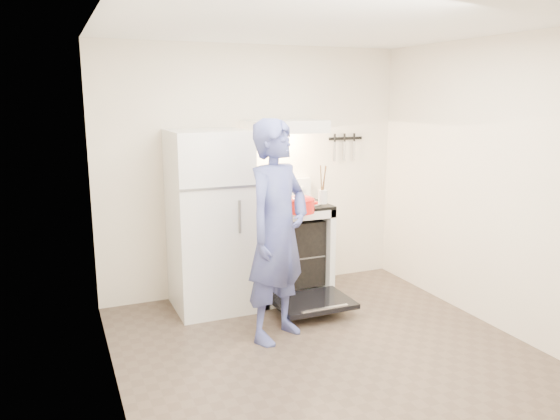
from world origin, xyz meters
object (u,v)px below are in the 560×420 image
object	(u,v)px
tea_kettle	(261,188)
refrigerator	(210,221)
person	(277,232)
dutch_oven	(300,206)
stove_body	(287,251)

from	to	relation	value
tea_kettle	refrigerator	bearing A→B (deg)	-161.25
refrigerator	person	xyz separation A→B (m)	(0.33, -0.87, 0.07)
tea_kettle	dutch_oven	xyz separation A→B (m)	(0.12, -0.68, -0.07)
refrigerator	tea_kettle	world-z (taller)	refrigerator
dutch_oven	tea_kettle	bearing A→B (deg)	100.17
person	dutch_oven	distance (m)	0.57
refrigerator	person	size ratio (longest dim) A/B	0.93
tea_kettle	dutch_oven	distance (m)	0.69
refrigerator	dutch_oven	world-z (taller)	refrigerator
person	dutch_oven	bearing A→B (deg)	15.92
stove_body	dutch_oven	size ratio (longest dim) A/B	2.79
person	stove_body	bearing A→B (deg)	32.08
stove_body	tea_kettle	bearing A→B (deg)	140.14
stove_body	person	xyz separation A→B (m)	(-0.48, -0.90, 0.46)
stove_body	refrigerator	bearing A→B (deg)	-178.23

